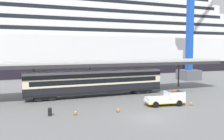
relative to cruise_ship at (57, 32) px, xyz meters
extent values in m
plane|color=slate|center=(1.62, -52.43, -12.75)|extent=(400.00, 400.00, 0.00)
cube|color=black|center=(-0.09, 0.01, -11.06)|extent=(135.19, 22.47, 3.39)
cube|color=white|center=(-0.09, 0.01, -5.41)|extent=(135.19, 22.47, 7.90)
cube|color=white|center=(-0.09, 0.01, -0.06)|extent=(124.37, 20.67, 2.81)
cube|color=black|center=(-0.09, -10.28, 0.08)|extent=(118.96, 0.12, 1.01)
cube|color=white|center=(-0.09, 0.01, 2.76)|extent=(119.40, 19.85, 2.81)
cube|color=black|center=(-0.09, -9.86, 2.90)|extent=(114.21, 0.12, 1.01)
cube|color=white|center=(-0.09, 0.01, 5.57)|extent=(114.42, 19.02, 2.81)
cube|color=black|center=(-0.09, -9.45, 5.71)|extent=(109.45, 0.12, 1.01)
cube|color=white|center=(-0.09, 0.01, 8.38)|extent=(109.45, 18.19, 2.81)
cube|color=#B4B4B4|center=(0.01, -38.00, -7.29)|extent=(46.02, 6.45, 0.25)
cube|color=#2E2E2E|center=(0.01, -41.13, -7.66)|extent=(46.02, 0.20, 0.50)
cylinder|color=#2E2E2E|center=(-9.19, -35.17, -10.08)|extent=(0.28, 0.28, 5.34)
cylinder|color=#2E2E2E|center=(0.01, -35.17, -10.08)|extent=(0.28, 0.28, 5.34)
cylinder|color=#2E2E2E|center=(9.22, -35.17, -10.08)|extent=(0.28, 0.28, 5.34)
cylinder|color=#2E2E2E|center=(18.42, -35.17, -10.08)|extent=(0.28, 0.28, 5.34)
cube|color=black|center=(0.01, -38.50, -11.90)|extent=(22.10, 2.80, 0.40)
cube|color=black|center=(0.01, -38.50, -11.25)|extent=(22.10, 2.80, 0.90)
cube|color=beige|center=(0.01, -38.50, -10.20)|extent=(22.10, 2.80, 1.20)
cube|color=black|center=(0.01, -39.87, -10.15)|extent=(20.34, 0.08, 0.72)
cube|color=black|center=(0.01, -38.50, -9.30)|extent=(22.10, 2.80, 0.60)
cube|color=#A0A0A0|center=(0.01, -38.50, -8.82)|extent=(22.10, 2.69, 0.36)
cube|color=black|center=(-7.94, -38.50, -12.30)|extent=(3.20, 2.35, 0.50)
cylinder|color=black|center=(-8.84, -39.67, -12.33)|extent=(0.84, 0.12, 0.84)
cylinder|color=black|center=(-7.04, -39.67, -12.33)|extent=(0.84, 0.12, 0.84)
cube|color=black|center=(7.97, -38.50, -12.30)|extent=(3.20, 2.35, 0.50)
cylinder|color=black|center=(7.07, -39.67, -12.33)|extent=(0.84, 0.12, 0.84)
cylinder|color=black|center=(8.87, -39.67, -12.33)|extent=(0.84, 0.12, 0.84)
cube|color=white|center=(6.62, -47.90, -12.17)|extent=(5.44, 2.75, 0.36)
cube|color=#F2B20C|center=(6.62, -47.90, -12.30)|extent=(5.44, 2.77, 0.12)
cube|color=white|center=(8.06, -48.12, -11.44)|extent=(2.55, 2.24, 1.10)
cube|color=#19232D|center=(8.06, -48.12, -11.09)|extent=(2.33, 2.13, 0.44)
cube|color=orange|center=(8.06, -48.12, -10.81)|extent=(0.58, 0.28, 0.16)
cube|color=white|center=(5.59, -47.75, -11.81)|extent=(3.16, 2.33, 0.36)
cylinder|color=black|center=(8.41, -47.16, -12.35)|extent=(0.83, 0.37, 0.80)
cylinder|color=black|center=(8.11, -49.14, -12.35)|extent=(0.83, 0.37, 0.80)
cylinder|color=black|center=(5.12, -46.67, -12.35)|extent=(0.83, 0.37, 0.80)
cylinder|color=black|center=(4.82, -48.65, -12.35)|extent=(0.83, 0.37, 0.80)
cube|color=black|center=(-5.54, -48.25, -12.73)|extent=(0.36, 0.36, 0.04)
cone|color=#EA590F|center=(-5.54, -48.25, -12.39)|extent=(0.30, 0.30, 0.65)
cylinder|color=white|center=(-5.54, -48.25, -12.36)|extent=(0.17, 0.17, 0.09)
cube|color=black|center=(9.90, -49.32, -12.73)|extent=(0.36, 0.36, 0.04)
cone|color=#EA590F|center=(9.90, -49.32, -12.41)|extent=(0.30, 0.30, 0.60)
cylinder|color=white|center=(9.90, -49.32, -12.38)|extent=(0.17, 0.17, 0.08)
cube|color=black|center=(-0.51, -48.84, -12.73)|extent=(0.36, 0.36, 0.04)
cone|color=#EA590F|center=(-0.51, -48.84, -12.39)|extent=(0.30, 0.30, 0.63)
cylinder|color=white|center=(-0.51, -48.84, -12.36)|extent=(0.17, 0.17, 0.09)
cube|color=#595960|center=(27.56, -26.98, -11.55)|extent=(4.40, 4.40, 2.40)
cube|color=blue|center=(27.56, -26.98, 4.41)|extent=(1.30, 1.30, 29.52)
cylinder|color=black|center=(-8.33, -47.54, -12.40)|extent=(0.44, 0.44, 0.70)
sphere|color=black|center=(-8.33, -47.54, -12.03)|extent=(0.48, 0.48, 0.48)
camera|label=1|loc=(-11.61, -75.02, -5.21)|focal=38.83mm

